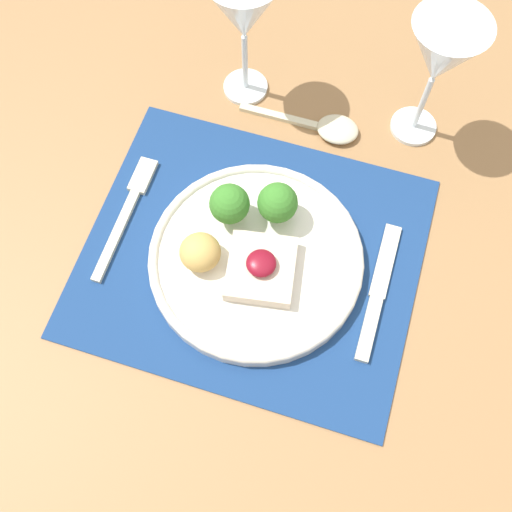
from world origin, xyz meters
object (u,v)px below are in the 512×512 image
wine_glass_far (244,13)px  dinner_plate (254,254)px  spoon (329,127)px  fork (128,209)px  knife (376,300)px  wine_glass_near (441,57)px

wine_glass_far → dinner_plate: bearing=-70.0°
dinner_plate → spoon: size_ratio=1.56×
fork → wine_glass_far: 0.28m
dinner_plate → knife: dinner_plate is taller
dinner_plate → fork: 0.18m
fork → wine_glass_near: size_ratio=0.96×
knife → spoon: 0.25m
dinner_plate → wine_glass_near: bearing=59.6°
knife → spoon: (-0.12, 0.22, 0.00)m
dinner_plate → fork: dinner_plate is taller
spoon → wine_glass_far: bearing=164.3°
spoon → wine_glass_near: (0.11, 0.04, 0.13)m
fork → wine_glass_near: wine_glass_near is taller
wine_glass_near → spoon: bearing=-160.2°
spoon → dinner_plate: bearing=-101.1°
wine_glass_far → knife: bearing=-46.4°
spoon → wine_glass_near: size_ratio=0.89×
fork → spoon: spoon is taller
spoon → wine_glass_near: 0.18m
dinner_plate → fork: size_ratio=1.45×
fork → spoon: 0.29m
spoon → wine_glass_near: wine_glass_near is taller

